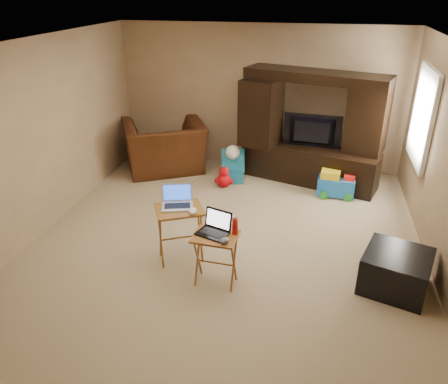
% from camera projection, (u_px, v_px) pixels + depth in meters
% --- Properties ---
extents(floor, '(5.50, 5.50, 0.00)m').
position_uv_depth(floor, '(227.00, 240.00, 5.81)').
color(floor, tan).
rests_on(floor, ground).
extents(ceiling, '(5.50, 5.50, 0.00)m').
position_uv_depth(ceiling, '(228.00, 43.00, 4.73)').
color(ceiling, silver).
rests_on(ceiling, ground).
extents(wall_back, '(5.00, 0.00, 5.00)m').
position_uv_depth(wall_back, '(260.00, 98.00, 7.69)').
color(wall_back, tan).
rests_on(wall_back, ground).
extents(wall_front, '(5.00, 0.00, 5.00)m').
position_uv_depth(wall_front, '(140.00, 295.00, 2.85)').
color(wall_front, tan).
rests_on(wall_front, ground).
extents(wall_left, '(0.00, 5.50, 5.50)m').
position_uv_depth(wall_left, '(42.00, 137.00, 5.75)').
color(wall_left, tan).
rests_on(wall_left, ground).
extents(window_pane, '(0.00, 1.20, 1.20)m').
position_uv_depth(window_pane, '(424.00, 117.00, 6.09)').
color(window_pane, white).
rests_on(window_pane, ground).
extents(window_frame, '(0.06, 1.14, 1.34)m').
position_uv_depth(window_frame, '(423.00, 117.00, 6.09)').
color(window_frame, white).
rests_on(window_frame, ground).
extents(entertainment_center, '(2.34, 1.22, 1.86)m').
position_uv_depth(entertainment_center, '(312.00, 129.00, 7.13)').
color(entertainment_center, black).
rests_on(entertainment_center, floor).
extents(television, '(0.95, 0.21, 0.54)m').
position_uv_depth(television, '(312.00, 132.00, 7.11)').
color(television, black).
rests_on(television, entertainment_center).
extents(recliner, '(1.77, 1.70, 0.89)m').
position_uv_depth(recliner, '(165.00, 147.00, 7.80)').
color(recliner, '#4E2410').
rests_on(recliner, floor).
extents(child_rocker, '(0.50, 0.54, 0.53)m').
position_uv_depth(child_rocker, '(231.00, 166.00, 7.45)').
color(child_rocker, '#186B85').
rests_on(child_rocker, floor).
extents(plush_toy, '(0.32, 0.27, 0.36)m').
position_uv_depth(plush_toy, '(224.00, 177.00, 7.25)').
color(plush_toy, red).
rests_on(plush_toy, floor).
extents(push_toy, '(0.62, 0.47, 0.44)m').
position_uv_depth(push_toy, '(337.00, 183.00, 6.93)').
color(push_toy, blue).
rests_on(push_toy, floor).
extents(ottoman, '(0.86, 0.86, 0.44)m').
position_uv_depth(ottoman, '(396.00, 271.00, 4.81)').
color(ottoman, black).
rests_on(ottoman, floor).
extents(tray_table_left, '(0.68, 0.63, 0.70)m').
position_uv_depth(tray_table_left, '(180.00, 234.00, 5.26)').
color(tray_table_left, '#935E23').
rests_on(tray_table_left, floor).
extents(tray_table_right, '(0.50, 0.41, 0.62)m').
position_uv_depth(tray_table_right, '(216.00, 260.00, 4.85)').
color(tray_table_right, '#AC6429').
rests_on(tray_table_right, floor).
extents(laptop_left, '(0.44, 0.39, 0.24)m').
position_uv_depth(laptop_left, '(177.00, 198.00, 5.09)').
color(laptop_left, '#B5B6BA').
rests_on(laptop_left, tray_table_left).
extents(laptop_right, '(0.40, 0.36, 0.24)m').
position_uv_depth(laptop_right, '(212.00, 225.00, 4.69)').
color(laptop_right, black).
rests_on(laptop_right, tray_table_right).
extents(mouse_left, '(0.11, 0.15, 0.06)m').
position_uv_depth(mouse_left, '(193.00, 211.00, 5.00)').
color(mouse_left, white).
rests_on(mouse_left, tray_table_left).
extents(mouse_right, '(0.12, 0.15, 0.05)m').
position_uv_depth(mouse_right, '(225.00, 241.00, 4.57)').
color(mouse_right, '#424247').
rests_on(mouse_right, tray_table_right).
extents(water_bottle, '(0.06, 0.06, 0.19)m').
position_uv_depth(water_bottle, '(235.00, 226.00, 4.70)').
color(water_bottle, red).
rests_on(water_bottle, tray_table_right).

